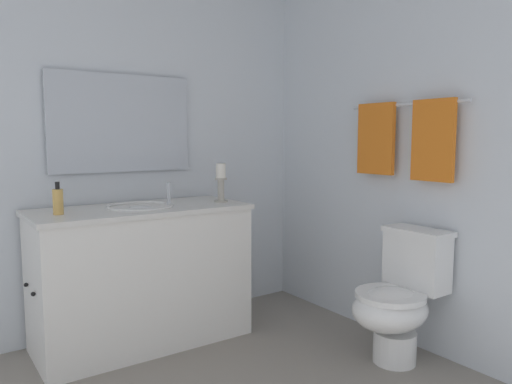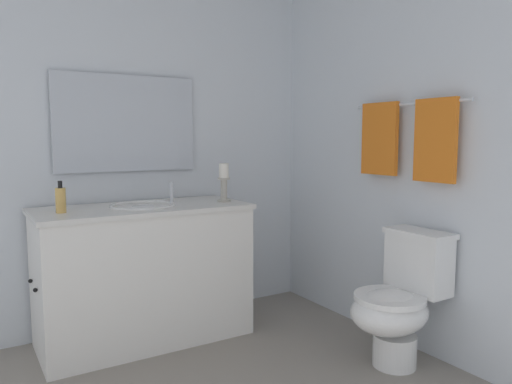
{
  "view_description": "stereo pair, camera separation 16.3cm",
  "coord_description": "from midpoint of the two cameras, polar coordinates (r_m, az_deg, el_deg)",
  "views": [
    {
      "loc": [
        1.88,
        -1.0,
        1.27
      ],
      "look_at": [
        -0.47,
        0.64,
        0.95
      ],
      "focal_mm": 34.46,
      "sensor_mm": 36.0,
      "label": 1
    },
    {
      "loc": [
        1.97,
        -0.87,
        1.27
      ],
      "look_at": [
        -0.47,
        0.64,
        0.95
      ],
      "focal_mm": 34.46,
      "sensor_mm": 36.0,
      "label": 2
    }
  ],
  "objects": [
    {
      "name": "sink_basin",
      "position": [
        3.09,
        -11.5,
        -2.33
      ],
      "size": [
        0.4,
        0.4,
        0.24
      ],
      "color": "white",
      "rests_on": "vanity_cabinet"
    },
    {
      "name": "wall_left",
      "position": [
        3.33,
        -15.35,
        5.36
      ],
      "size": [
        0.04,
        2.93,
        2.45
      ],
      "primitive_type": "cube",
      "color": "silver",
      "rests_on": "ground"
    },
    {
      "name": "mirror",
      "position": [
        3.32,
        -13.41,
        7.74
      ],
      "size": [
        0.02,
        0.93,
        0.62
      ],
      "primitive_type": "cube",
      "color": "silver"
    },
    {
      "name": "towel_near_vanity",
      "position": [
        3.17,
        15.59,
        5.97
      ],
      "size": [
        0.28,
        0.03,
        0.44
      ],
      "primitive_type": "cube",
      "color": "orange",
      "rests_on": "towel_bar"
    },
    {
      "name": "vanity_cabinet",
      "position": [
        3.17,
        -11.36,
        -9.24
      ],
      "size": [
        0.58,
        1.3,
        0.85
      ],
      "color": "white",
      "rests_on": "ground"
    },
    {
      "name": "towel_bar",
      "position": [
        3.05,
        18.83,
        9.65
      ],
      "size": [
        0.83,
        0.02,
        0.02
      ],
      "primitive_type": "cylinder",
      "rotation": [
        0.0,
        1.57,
        0.0
      ],
      "color": "silver"
    },
    {
      "name": "towel_center",
      "position": [
        2.9,
        21.62,
        5.59
      ],
      "size": [
        0.27,
        0.03,
        0.46
      ],
      "primitive_type": "cube",
      "color": "orange",
      "rests_on": "towel_bar"
    },
    {
      "name": "candle_holder_tall",
      "position": [
        3.22,
        -2.3,
        1.21
      ],
      "size": [
        0.09,
        0.09,
        0.25
      ],
      "color": "#B7B2A5",
      "rests_on": "vanity_cabinet"
    },
    {
      "name": "toilet",
      "position": [
        2.91,
        17.79,
        -12.03
      ],
      "size": [
        0.39,
        0.54,
        0.75
      ],
      "color": "white",
      "rests_on": "ground"
    },
    {
      "name": "wall_back",
      "position": [
        3.08,
        19.77,
        5.16
      ],
      "size": [
        2.54,
        0.04,
        2.45
      ],
      "primitive_type": "cube",
      "color": "silver",
      "rests_on": "ground"
    },
    {
      "name": "soap_bottle",
      "position": [
        2.92,
        -20.26,
        -0.84
      ],
      "size": [
        0.06,
        0.06,
        0.18
      ],
      "color": "#E5B259",
      "rests_on": "vanity_cabinet"
    }
  ]
}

